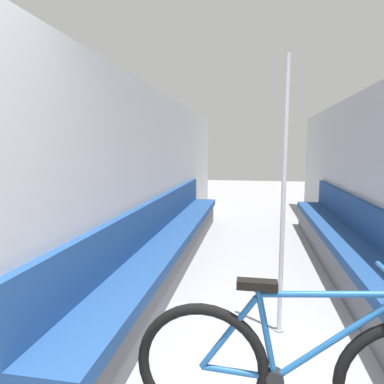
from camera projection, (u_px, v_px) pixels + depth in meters
wall_left at (152, 179)px, 4.27m from camera, size 0.10×9.99×2.21m
wall_right at (377, 183)px, 3.82m from camera, size 0.10×9.99×2.21m
bench_seat_row_left at (171, 244)px, 4.26m from camera, size 0.46×5.50×0.87m
bench_seat_row_right at (350, 254)px, 3.90m from camera, size 0.46×5.50×0.87m
bicycle at (300, 374)px, 1.71m from camera, size 1.70×0.46×0.90m
grab_pole_near at (283, 203)px, 2.67m from camera, size 0.08×0.08×2.19m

